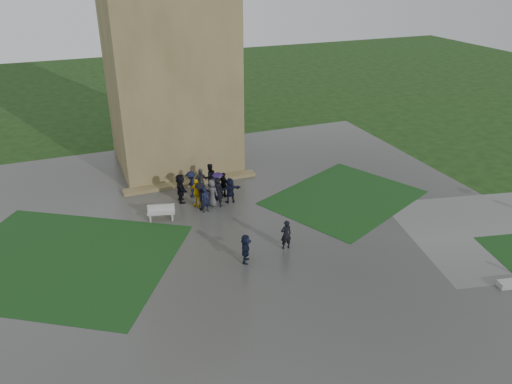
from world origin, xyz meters
name	(u,v)px	position (x,y,z in m)	size (l,w,h in m)	color
ground	(246,267)	(0.00, 0.00, 0.00)	(120.00, 120.00, 0.00)	black
plaza	(233,247)	(0.00, 2.00, 0.01)	(34.00, 34.00, 0.02)	#363633
lawn_inset_left	(62,260)	(-8.50, 4.00, 0.03)	(11.00, 9.00, 0.01)	black
lawn_inset_right	(344,198)	(8.50, 5.00, 0.03)	(9.00, 7.00, 0.01)	black
tower	(167,37)	(0.00, 15.00, 9.00)	(8.00, 8.00, 18.00)	brown
tower_plinth	(191,182)	(0.00, 10.60, 0.13)	(9.00, 0.80, 0.22)	brown
bench	(161,212)	(-2.88, 6.40, 0.49)	(1.64, 0.87, 0.91)	#A4A4A0
visitor_cluster	(205,187)	(0.18, 7.83, 0.97)	(3.94, 3.43, 2.40)	black
pedestrian_mid	(246,249)	(0.13, 0.45, 0.79)	(1.43, 0.51, 1.54)	black
pedestrian_near	(286,235)	(2.54, 0.89, 0.84)	(0.60, 0.39, 1.63)	black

